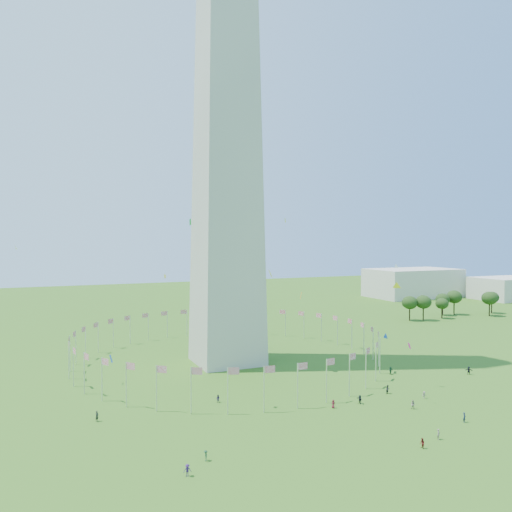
# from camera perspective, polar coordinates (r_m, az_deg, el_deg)

# --- Properties ---
(ground) EXTENTS (600.00, 600.00, 0.00)m
(ground) POSITION_cam_1_polar(r_m,az_deg,el_deg) (94.33, 7.81, -18.71)
(ground) COLOR #2B5714
(ground) RESTS_ON ground
(washington_monument) EXTENTS (16.80, 16.80, 169.00)m
(washington_monument) POSITION_cam_1_polar(r_m,az_deg,el_deg) (142.96, -3.39, 22.97)
(washington_monument) COLOR beige
(washington_monument) RESTS_ON ground
(flag_ring) EXTENTS (80.24, 80.24, 9.00)m
(flag_ring) POSITION_cam_1_polar(r_m,az_deg,el_deg) (136.57, -3.32, -10.19)
(flag_ring) COLOR silver
(flag_ring) RESTS_ON ground
(gov_building_east_a) EXTENTS (50.00, 30.00, 16.00)m
(gov_building_east_a) POSITION_cam_1_polar(r_m,az_deg,el_deg) (299.69, 17.49, -2.94)
(gov_building_east_a) COLOR beige
(gov_building_east_a) RESTS_ON ground
(gov_building_east_b) EXTENTS (35.00, 25.00, 12.00)m
(gov_building_east_b) POSITION_cam_1_polar(r_m,az_deg,el_deg) (307.54, 26.83, -3.32)
(gov_building_east_b) COLOR beige
(gov_building_east_b) RESTS_ON ground
(crowd) EXTENTS (97.20, 76.18, 1.96)m
(crowd) POSITION_cam_1_polar(r_m,az_deg,el_deg) (104.28, 15.82, -16.20)
(crowd) COLOR #301A4F
(crowd) RESTS_ON ground
(kites_aloft) EXTENTS (108.08, 60.73, 34.10)m
(kites_aloft) POSITION_cam_1_polar(r_m,az_deg,el_deg) (115.45, 8.12, -4.01)
(kites_aloft) COLOR yellow
(kites_aloft) RESTS_ON ground
(tree_line_east) EXTENTS (53.36, 15.78, 10.46)m
(tree_line_east) POSITION_cam_1_polar(r_m,az_deg,el_deg) (228.95, 21.50, -5.27)
(tree_line_east) COLOR #284918
(tree_line_east) RESTS_ON ground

